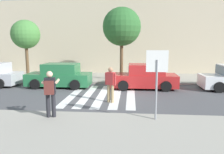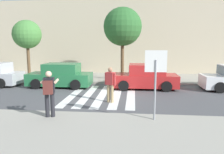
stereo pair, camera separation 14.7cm
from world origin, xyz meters
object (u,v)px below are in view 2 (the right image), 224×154
at_px(street_tree_west, 27,35).
at_px(street_tree_center, 123,27).
at_px(pedestrian_crossing, 110,83).
at_px(stop_sign, 156,70).
at_px(parked_car_red, 145,77).
at_px(photographer_with_backpack, 49,90).
at_px(parked_car_green, 60,76).

distance_m(street_tree_west, street_tree_center, 7.41).
xyz_separation_m(pedestrian_crossing, street_tree_west, (-7.10, 6.06, 2.51)).
bearing_deg(stop_sign, street_tree_west, 136.00).
bearing_deg(pedestrian_crossing, parked_car_red, 62.06).
bearing_deg(photographer_with_backpack, parked_car_green, 105.40).
bearing_deg(photographer_with_backpack, street_tree_center, 75.01).
height_order(parked_car_green, parked_car_red, same).
height_order(photographer_with_backpack, street_tree_center, street_tree_center).
bearing_deg(parked_car_green, stop_sign, -47.62).
height_order(photographer_with_backpack, street_tree_west, street_tree_west).
relative_size(stop_sign, pedestrian_crossing, 1.44).
bearing_deg(street_tree_west, stop_sign, -44.00).
xyz_separation_m(photographer_with_backpack, parked_car_green, (-1.71, 6.20, -0.44)).
xyz_separation_m(parked_car_green, street_tree_west, (-3.44, 2.60, 2.76)).
distance_m(photographer_with_backpack, street_tree_west, 10.45).
height_order(stop_sign, street_tree_center, street_tree_center).
height_order(parked_car_red, street_tree_center, street_tree_center).
relative_size(parked_car_red, street_tree_west, 0.92).
relative_size(photographer_with_backpack, street_tree_west, 0.39).
bearing_deg(pedestrian_crossing, photographer_with_backpack, -125.61).
bearing_deg(photographer_with_backpack, parked_car_red, 58.52).
distance_m(pedestrian_crossing, parked_car_green, 5.05).
bearing_deg(photographer_with_backpack, street_tree_west, 120.32).
xyz_separation_m(pedestrian_crossing, parked_car_red, (1.84, 3.47, -0.25)).
relative_size(stop_sign, photographer_with_backpack, 1.44).
bearing_deg(parked_car_red, street_tree_west, 163.81).
bearing_deg(parked_car_red, stop_sign, -89.60).
distance_m(pedestrian_crossing, parked_car_red, 3.93).
bearing_deg(stop_sign, photographer_with_backpack, -178.20).
bearing_deg(parked_car_green, street_tree_center, 28.66).
relative_size(photographer_with_backpack, street_tree_center, 0.33).
bearing_deg(stop_sign, street_tree_center, 101.01).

